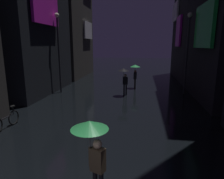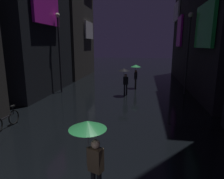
# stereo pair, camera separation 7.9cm
# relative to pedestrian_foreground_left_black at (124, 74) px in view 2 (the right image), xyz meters

# --- Properties ---
(building_right_far) EXTENTS (4.25, 8.57, 15.58)m
(building_right_far) POSITION_rel_pedestrian_foreground_left_black_xyz_m (7.23, 9.35, 6.13)
(building_right_far) COLOR #232328
(building_right_far) RESTS_ON ground
(pedestrian_foreground_left_black) EXTENTS (0.90, 0.90, 2.12)m
(pedestrian_foreground_left_black) POSITION_rel_pedestrian_foreground_left_black_xyz_m (0.00, 0.00, 0.00)
(pedestrian_foreground_left_black) COLOR black
(pedestrian_foreground_left_black) RESTS_ON ground
(pedestrian_foreground_right_green) EXTENTS (0.90, 0.90, 2.12)m
(pedestrian_foreground_right_green) POSITION_rel_pedestrian_foreground_left_black_xyz_m (0.26, -10.85, 0.00)
(pedestrian_foreground_right_green) COLOR black
(pedestrian_foreground_right_green) RESTS_ON ground
(pedestrian_far_right_green) EXTENTS (0.90, 0.90, 2.12)m
(pedestrian_far_right_green) POSITION_rel_pedestrian_foreground_left_black_xyz_m (0.74, 2.85, 0.00)
(pedestrian_far_right_green) COLOR #38332D
(pedestrian_far_right_green) RESTS_ON ground
(bicycle_parked_at_storefront) EXTENTS (0.20, 1.82, 0.96)m
(bicycle_parked_at_storefront) POSITION_rel_pedestrian_foreground_left_black_xyz_m (-4.85, -7.16, -1.28)
(bicycle_parked_at_storefront) COLOR black
(bicycle_parked_at_storefront) RESTS_ON ground
(streetlamp_left_far) EXTENTS (0.36, 0.36, 6.25)m
(streetlamp_left_far) POSITION_rel_pedestrian_foreground_left_black_xyz_m (-5.25, 0.26, 2.17)
(streetlamp_left_far) COLOR #2D2D33
(streetlamp_left_far) RESTS_ON ground
(streetlamp_right_far) EXTENTS (0.36, 0.36, 6.21)m
(streetlamp_right_far) POSITION_rel_pedestrian_foreground_left_black_xyz_m (4.75, 1.31, 2.15)
(streetlamp_right_far) COLOR #2D2D33
(streetlamp_right_far) RESTS_ON ground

